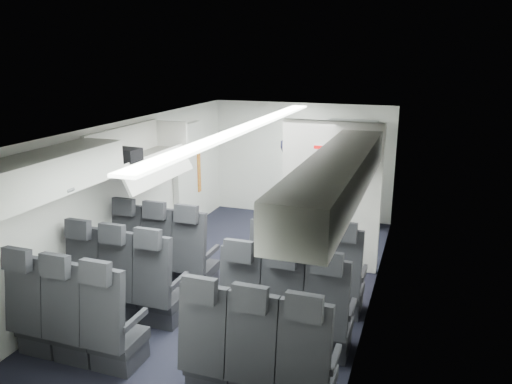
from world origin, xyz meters
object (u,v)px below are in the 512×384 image
Objects in this scene: seat_row_mid at (201,299)px; boarding_door at (189,177)px; seat_row_front at (232,267)px; seat_row_rear at (160,342)px; carry_on_bag at (125,157)px; flight_attendant at (292,190)px; galley_unit at (350,174)px.

boarding_door reaches higher than seat_row_mid.
seat_row_front is at bearing -51.84° from boarding_door.
carry_on_bag is (-1.36, 1.65, 1.37)m from seat_row_rear.
seat_row_front is 1.94m from carry_on_bag.
seat_row_mid is at bearing -173.96° from flight_attendant.
seat_row_rear is 1.79× the size of boarding_door.
galley_unit reaches higher than seat_row_rear.
seat_row_front is at bearing -106.28° from galley_unit.
galley_unit reaches higher than seat_row_front.
seat_row_front is 1.80m from seat_row_rear.
boarding_door is at bearing 112.87° from seat_row_rear.
seat_row_rear is at bearing -90.00° from seat_row_front.
boarding_door is 5.09× the size of carry_on_bag.
seat_row_front is 1.94× the size of flight_attendant.
seat_row_rear is 5.17m from galley_unit.
galley_unit is at bearing 79.35° from seat_row_rear.
boarding_door reaches higher than seat_row_rear.
boarding_door is (-1.64, 2.09, 0.55)m from seat_row_front.
seat_row_mid is 9.12× the size of carry_on_bag.
seat_row_mid is at bearing -24.11° from carry_on_bag.
boarding_door is (-1.64, 2.99, 0.55)m from seat_row_mid.
galley_unit is (0.95, 5.05, 0.55)m from seat_row_rear.
seat_row_front is 2.27m from flight_attendant.
seat_row_rear is at bearing -173.24° from flight_attendant.
galley_unit is at bearing 60.51° from carry_on_bag.
seat_row_rear is at bearing -67.13° from boarding_door.
flight_attendant reaches higher than seat_row_rear.
seat_row_front is 9.12× the size of carry_on_bag.
carry_on_bag is at bearing 129.56° from seat_row_rear.
galley_unit is 1.30m from flight_attendant.
galley_unit is (0.95, 4.15, 0.55)m from seat_row_mid.
carry_on_bag is (-1.36, -0.15, 1.37)m from seat_row_front.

